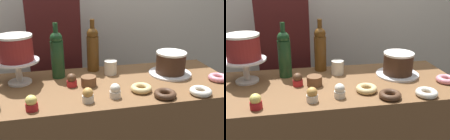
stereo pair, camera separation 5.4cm
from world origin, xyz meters
The scene contains 18 objects.
back_wall centered at (0.00, 0.87, 1.30)m, with size 6.00×0.05×2.60m.
cake_stand_pedestal centered at (-0.51, 0.12, 1.05)m, with size 0.24×0.24×0.14m.
white_layer_cake centered at (-0.51, 0.12, 1.16)m, with size 0.19×0.19×0.14m.
silver_serving_platter centered at (0.38, 0.07, 0.96)m, with size 0.26×0.26×0.01m.
chocolate_round_cake centered at (0.38, 0.07, 1.03)m, with size 0.18×0.18×0.13m.
wine_bottle_amber centered at (-0.07, 0.24, 1.10)m, with size 0.08×0.08×0.33m.
wine_bottle_green centered at (-0.29, 0.16, 1.10)m, with size 0.08×0.08×0.33m.
cupcake_chocolate centered at (-0.22, 0.01, 0.99)m, with size 0.06×0.06×0.07m.
cupcake_vanilla centered at (-0.02, -0.18, 0.99)m, with size 0.06×0.06×0.07m.
cupcake_caramel centered at (-0.16, -0.20, 0.99)m, with size 0.06×0.06×0.07m.
cupcake_lemon centered at (-0.42, -0.22, 0.99)m, with size 0.06×0.06×0.07m.
donut_chocolate centered at (0.22, -0.23, 0.97)m, with size 0.11×0.11×0.03m.
donut_sugar centered at (0.41, -0.24, 0.97)m, with size 0.11×0.11×0.03m.
donut_glazed centered at (0.13, -0.13, 0.97)m, with size 0.11×0.11×0.03m.
donut_pink centered at (0.61, -0.09, 0.97)m, with size 0.11×0.11×0.03m.
cookie_stack centered at (-0.13, -0.01, 0.98)m, with size 0.08×0.08×0.06m.
coffee_cup_ceramic centered at (0.02, 0.15, 1.00)m, with size 0.08×0.08×0.09m.
barista_figure centered at (-0.30, 0.56, 0.84)m, with size 0.36×0.22×1.60m.
Camera 1 is at (-0.29, -1.32, 1.53)m, focal length 41.66 mm.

